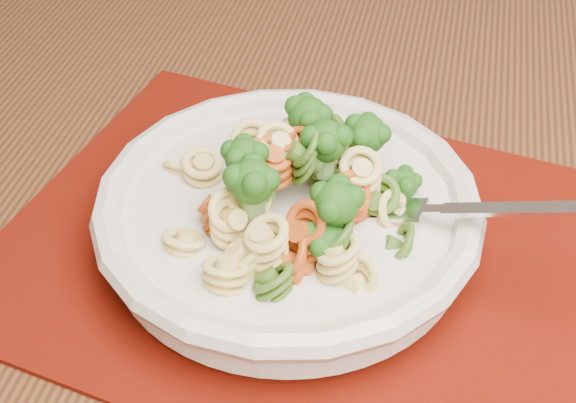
# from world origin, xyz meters

# --- Properties ---
(dining_table) EXTENTS (1.34, 0.92, 0.73)m
(dining_table) POSITION_xyz_m (-0.50, 0.70, 0.62)
(dining_table) COLOR brown
(dining_table) RESTS_ON ground
(placemat) EXTENTS (0.47, 0.41, 0.00)m
(placemat) POSITION_xyz_m (-0.45, 0.59, 0.73)
(placemat) COLOR #5C1003
(placemat) RESTS_ON dining_table
(pasta_bowl) EXTENTS (0.26, 0.26, 0.05)m
(pasta_bowl) POSITION_xyz_m (-0.46, 0.59, 0.76)
(pasta_bowl) COLOR silver
(pasta_bowl) RESTS_ON placemat
(pasta_broccoli_heap) EXTENTS (0.22, 0.22, 0.06)m
(pasta_broccoli_heap) POSITION_xyz_m (-0.46, 0.59, 0.78)
(pasta_broccoli_heap) COLOR #EDD075
(pasta_broccoli_heap) RESTS_ON pasta_bowl
(fork) EXTENTS (0.18, 0.07, 0.08)m
(fork) POSITION_xyz_m (-0.39, 0.59, 0.78)
(fork) COLOR silver
(fork) RESTS_ON pasta_bowl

